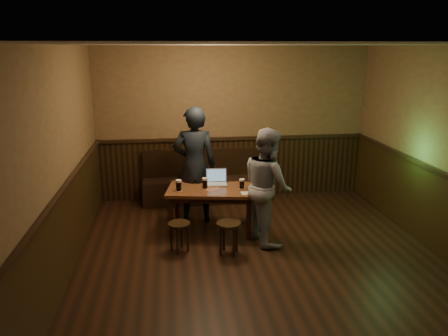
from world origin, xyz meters
TOP-DOWN VIEW (x-y plane):
  - room at (0.00, 0.22)m, footprint 5.04×6.04m
  - bench at (-0.58, 2.75)m, footprint 2.20×0.50m
  - pub_table at (-0.58, 1.36)m, footprint 1.41×0.96m
  - stool_left at (-1.09, 0.74)m, footprint 0.39×0.39m
  - stool_right at (-0.42, 0.57)m, footprint 0.45×0.45m
  - pint_left at (-1.07, 1.30)m, footprint 0.11×0.11m
  - pint_mid at (-0.67, 1.37)m, footprint 0.11×0.11m
  - pint_right at (-0.12, 1.29)m, footprint 0.10×0.10m
  - laptop at (-0.47, 1.57)m, footprint 0.34×0.28m
  - menu at (-0.05, 1.07)m, footprint 0.22×0.15m
  - person_suit at (-0.80, 1.82)m, footprint 0.72×0.49m
  - person_grey at (0.20, 0.94)m, footprint 0.80×0.94m

SIDE VIEW (x-z plane):
  - bench at x=-0.58m, z-range -0.16..0.79m
  - stool_left at x=-1.09m, z-range 0.13..0.55m
  - stool_right at x=-0.42m, z-range 0.14..0.60m
  - pub_table at x=-0.58m, z-range 0.26..0.96m
  - menu at x=-0.05m, z-range 0.70..0.70m
  - laptop at x=-0.47m, z-range 0.64..0.87m
  - pint_right at x=-0.12m, z-range 0.70..0.85m
  - pint_mid at x=-0.67m, z-range 0.70..0.87m
  - pint_left at x=-1.07m, z-range 0.70..0.87m
  - person_grey at x=0.20m, z-range 0.00..1.69m
  - person_suit at x=-0.80m, z-range 0.00..1.89m
  - room at x=0.00m, z-range -0.22..2.62m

